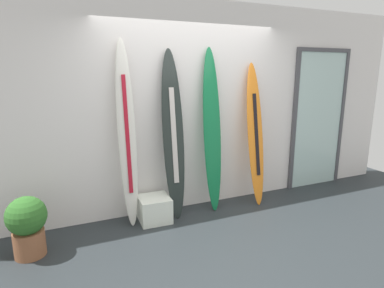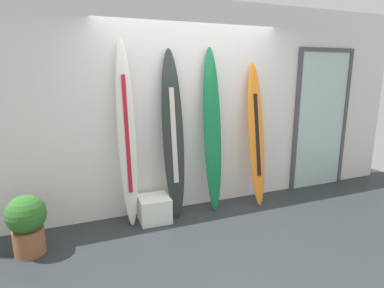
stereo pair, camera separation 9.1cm
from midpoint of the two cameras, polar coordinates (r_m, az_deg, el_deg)
The scene contains 9 objects.
ground at distance 3.74m, azimuth 7.91°, elevation -17.86°, with size 8.00×8.00×0.04m, color #272C2F.
wall_back at distance 4.41m, azimuth -0.00°, elevation 6.58°, with size 7.20×0.20×2.80m, color white.
surfboard_ivory at distance 3.92m, azimuth -10.97°, elevation 1.42°, with size 0.22×0.31×2.28m.
surfboard_charcoal at distance 4.06m, azimuth -2.76°, elevation 1.52°, with size 0.29×0.36×2.17m.
surfboard_emerald at distance 4.29m, azimuth 4.29°, elevation 2.17°, with size 0.27×0.35×2.20m.
surfboard_sunset at distance 4.60m, azimuth 11.98°, elevation 1.60°, with size 0.25×0.41×2.01m.
display_block_left at distance 4.20m, azimuth -6.19°, elevation -11.43°, with size 0.40×0.40×0.32m.
glass_door at distance 5.61m, azimuth 22.57°, elevation 4.40°, with size 1.07×0.06×2.24m.
potted_plant at distance 3.78m, azimuth -26.85°, elevation -12.38°, with size 0.40×0.40×0.65m.
Camera 2 is at (-1.61, -2.78, 1.88)m, focal length 29.76 mm.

